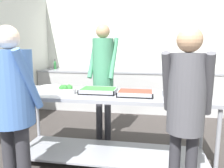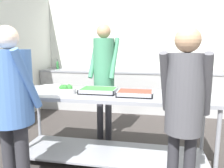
% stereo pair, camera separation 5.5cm
% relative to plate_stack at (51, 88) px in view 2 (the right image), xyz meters
% --- Properties ---
extents(wall_rear, '(4.30, 0.06, 2.65)m').
position_rel_plate_stack_xyz_m(wall_rear, '(0.76, 2.75, 0.39)').
color(wall_rear, silver).
rests_on(wall_rear, ground_plane).
extents(back_counter, '(4.14, 0.65, 0.94)m').
position_rel_plate_stack_xyz_m(back_counter, '(0.76, 2.38, -0.46)').
color(back_counter, '#A8A8A8').
rests_on(back_counter, ground_plane).
extents(serving_counter, '(2.44, 0.77, 0.90)m').
position_rel_plate_stack_xyz_m(serving_counter, '(0.82, -0.06, -0.32)').
color(serving_counter, gray).
rests_on(serving_counter, ground_plane).
extents(plate_stack, '(0.27, 0.27, 0.06)m').
position_rel_plate_stack_xyz_m(plate_stack, '(0.00, 0.00, 0.00)').
color(plate_stack, white).
rests_on(plate_stack, serving_counter).
extents(broccoli_bowl, '(0.23, 0.23, 0.11)m').
position_rel_plate_stack_xyz_m(broccoli_bowl, '(0.29, -0.17, 0.02)').
color(broccoli_bowl, silver).
rests_on(broccoli_bowl, serving_counter).
extents(serving_tray_roast, '(0.44, 0.33, 0.05)m').
position_rel_plate_stack_xyz_m(serving_tray_roast, '(0.66, -0.04, -0.00)').
color(serving_tray_roast, gray).
rests_on(serving_tray_roast, serving_counter).
extents(serving_tray_vegetables, '(0.41, 0.32, 0.05)m').
position_rel_plate_stack_xyz_m(serving_tray_vegetables, '(1.12, -0.12, -0.00)').
color(serving_tray_vegetables, gray).
rests_on(serving_tray_vegetables, serving_counter).
extents(sauce_pan, '(0.41, 0.27, 0.06)m').
position_rel_plate_stack_xyz_m(sauce_pan, '(1.57, -0.07, 0.01)').
color(sauce_pan, gray).
rests_on(sauce_pan, serving_counter).
extents(guest_serving_left, '(0.46, 0.39, 1.62)m').
position_rel_plate_stack_xyz_m(guest_serving_left, '(1.59, -0.76, 0.08)').
color(guest_serving_left, '#2D2D33').
rests_on(guest_serving_left, ground_plane).
extents(guest_serving_right, '(0.54, 0.41, 1.65)m').
position_rel_plate_stack_xyz_m(guest_serving_right, '(0.04, -0.87, 0.08)').
color(guest_serving_right, '#2D2D33').
rests_on(guest_serving_right, ground_plane).
extents(cook_behind_counter, '(0.46, 0.40, 1.80)m').
position_rel_plate_stack_xyz_m(cook_behind_counter, '(0.58, 0.63, 0.20)').
color(cook_behind_counter, '#2D2D33').
rests_on(cook_behind_counter, ground_plane).
extents(water_bottle, '(0.07, 0.07, 0.23)m').
position_rel_plate_stack_xyz_m(water_bottle, '(-1.03, 2.44, 0.11)').
color(water_bottle, '#23602D').
rests_on(water_bottle, back_counter).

